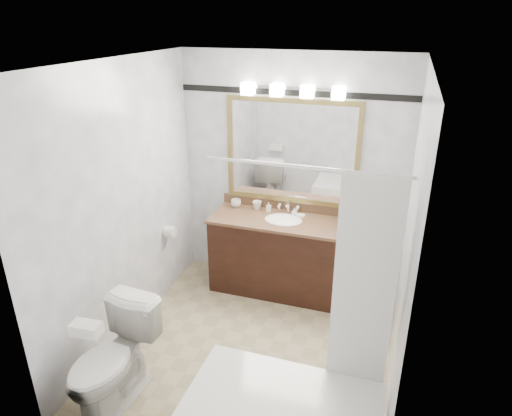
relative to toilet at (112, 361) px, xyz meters
The scene contains 15 objects.
room 1.49m from the toilet, 48.43° to the left, with size 2.42×2.62×2.52m.
vanity 2.10m from the toilet, 67.16° to the left, with size 1.53×0.58×0.97m.
mirror 2.59m from the toilet, 69.68° to the left, with size 1.40×0.04×1.10m.
vanity_light_bar 2.88m from the toilet, 69.20° to the left, with size 1.02×0.14×0.12m.
accent_stripe 2.91m from the toilet, 69.77° to the left, with size 2.40×0.01×0.06m, color black.
bathtub 1.37m from the toilet, ahead, with size 1.30×0.75×1.96m.
tp_roll 1.64m from the toilet, 101.56° to the left, with size 0.12×0.12×0.11m, color white.
toilet is the anchor object (origin of this frame).
tissue_box 0.49m from the toilet, 90.00° to the right, with size 0.21×0.11×0.08m, color white.
coffee_maker 2.53m from the toilet, 52.91° to the left, with size 0.18×0.23×0.35m.
cup_left 2.17m from the toilet, 83.79° to the left, with size 0.11×0.11×0.09m, color white.
cup_right 2.22m from the toilet, 77.43° to the left, with size 0.10×0.10×0.09m, color white.
soap_bottle_a 2.23m from the toilet, 73.73° to the left, with size 0.05×0.05×0.10m, color white.
soap_bottle_b 2.32m from the toilet, 66.71° to the left, with size 0.06×0.06×0.08m, color white.
soap_bar 2.32m from the toilet, 64.84° to the left, with size 0.09×0.06×0.03m, color beige.
Camera 1 is at (1.06, -3.16, 2.81)m, focal length 32.00 mm.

